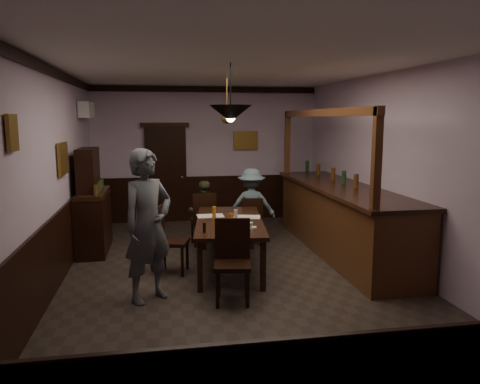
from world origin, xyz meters
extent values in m
cube|color=#2D2621|center=(0.00, 0.00, -0.01)|extent=(5.00, 8.00, 0.01)
cube|color=white|center=(0.00, 0.00, 3.00)|extent=(5.00, 8.00, 0.01)
cube|color=#C1A7C2|center=(0.00, 4.00, 1.50)|extent=(5.00, 0.01, 3.00)
cube|color=#C1A7C2|center=(0.00, -4.00, 1.50)|extent=(5.00, 0.01, 3.00)
cube|color=#C1A7C2|center=(-2.50, 0.00, 1.50)|extent=(0.01, 8.00, 3.00)
cube|color=#C1A7C2|center=(2.50, 0.00, 1.50)|extent=(0.01, 8.00, 3.00)
cube|color=black|center=(-0.02, 0.44, 0.72)|extent=(1.27, 2.31, 0.06)
cube|color=black|center=(-0.56, -0.52, 0.34)|extent=(0.07, 0.07, 0.69)
cube|color=black|center=(0.27, -0.62, 0.34)|extent=(0.07, 0.07, 0.69)
cube|color=black|center=(-0.30, 1.51, 0.34)|extent=(0.07, 0.07, 0.69)
cube|color=black|center=(0.53, 1.40, 0.34)|extent=(0.07, 0.07, 0.69)
cube|color=black|center=(-0.29, 1.84, 0.45)|extent=(0.45, 0.45, 0.05)
cube|color=black|center=(-0.28, 1.64, 0.73)|extent=(0.43, 0.07, 0.50)
cube|color=black|center=(-0.13, 2.02, 0.22)|extent=(0.04, 0.04, 0.43)
cube|color=black|center=(-0.48, 1.99, 0.22)|extent=(0.04, 0.04, 0.43)
cube|color=black|center=(-0.11, 1.68, 0.22)|extent=(0.04, 0.04, 0.43)
cube|color=black|center=(-0.45, 1.65, 0.22)|extent=(0.04, 0.04, 0.43)
cube|color=black|center=(0.60, 1.72, 0.41)|extent=(0.45, 0.45, 0.05)
cube|color=black|center=(0.57, 1.55, 0.66)|extent=(0.38, 0.11, 0.46)
cube|color=black|center=(0.78, 1.85, 0.20)|extent=(0.04, 0.04, 0.39)
cube|color=black|center=(0.48, 1.90, 0.20)|extent=(0.04, 0.04, 0.39)
cube|color=black|center=(0.72, 1.54, 0.20)|extent=(0.04, 0.04, 0.39)
cube|color=black|center=(0.42, 1.60, 0.20)|extent=(0.04, 0.04, 0.39)
cube|color=black|center=(-0.20, -0.95, 0.48)|extent=(0.52, 0.52, 0.05)
cube|color=black|center=(-0.16, -0.75, 0.77)|extent=(0.45, 0.11, 0.54)
cube|color=black|center=(-0.40, -1.10, 0.23)|extent=(0.04, 0.04, 0.46)
cube|color=black|center=(-0.04, -1.16, 0.23)|extent=(0.04, 0.04, 0.46)
cube|color=black|center=(-0.35, -0.74, 0.23)|extent=(0.04, 0.04, 0.46)
cube|color=black|center=(0.01, -0.80, 0.23)|extent=(0.04, 0.04, 0.46)
cube|color=black|center=(-0.89, 0.35, 0.47)|extent=(0.54, 0.54, 0.05)
cube|color=black|center=(-1.08, 0.40, 0.75)|extent=(0.16, 0.43, 0.52)
cube|color=black|center=(-0.76, 0.13, 0.22)|extent=(0.04, 0.04, 0.45)
cube|color=black|center=(-0.67, 0.47, 0.22)|extent=(0.04, 0.04, 0.45)
cube|color=black|center=(-1.10, 0.23, 0.22)|extent=(0.04, 0.04, 0.45)
cube|color=black|center=(-1.01, 0.57, 0.22)|extent=(0.04, 0.04, 0.45)
imported|color=#4B4F56|center=(-1.22, -0.67, 0.96)|extent=(0.84, 0.79, 1.93)
imported|color=#46492C|center=(-0.27, 2.03, 0.58)|extent=(0.63, 0.53, 1.15)
imported|color=slate|center=(0.63, 1.92, 0.69)|extent=(0.97, 0.67, 1.38)
cube|color=silver|center=(-0.27, 0.79, 0.75)|extent=(0.42, 0.31, 0.01)
cube|color=silver|center=(0.28, 0.61, 0.75)|extent=(0.48, 0.39, 0.01)
cube|color=#EFD458|center=(-0.11, 0.24, 0.75)|extent=(0.17, 0.17, 0.00)
cylinder|color=white|center=(0.21, -0.12, 0.76)|extent=(0.15, 0.15, 0.01)
imported|color=white|center=(0.19, -0.15, 0.80)|extent=(0.09, 0.09, 0.07)
cylinder|color=white|center=(-0.14, -0.08, 0.76)|extent=(0.22, 0.22, 0.01)
torus|color=#C68C47|center=(-0.16, -0.05, 0.79)|extent=(0.13, 0.13, 0.04)
torus|color=#C68C47|center=(-0.08, -0.11, 0.79)|extent=(0.13, 0.13, 0.04)
cylinder|color=orange|center=(0.00, 0.38, 0.81)|extent=(0.07, 0.07, 0.12)
cylinder|color=#BF721E|center=(-0.24, 0.54, 0.85)|extent=(0.06, 0.06, 0.20)
cylinder|color=silver|center=(0.09, 0.48, 0.82)|extent=(0.06, 0.06, 0.15)
cylinder|color=black|center=(-0.47, -0.28, 0.82)|extent=(0.04, 0.04, 0.14)
cube|color=black|center=(-2.20, 1.78, 0.48)|extent=(0.48, 1.36, 0.97)
cube|color=black|center=(-2.20, 1.78, 1.02)|extent=(0.46, 1.31, 0.08)
cube|color=black|center=(-2.25, 1.78, 1.40)|extent=(0.29, 0.87, 0.77)
cube|color=#4B2C14|center=(2.00, 0.92, 0.56)|extent=(0.91, 4.26, 1.11)
cube|color=black|center=(1.98, 0.92, 1.13)|extent=(1.01, 4.36, 0.06)
cube|color=#4B2C14|center=(1.59, 0.92, 2.38)|extent=(0.10, 4.15, 0.12)
cube|color=#4B2C14|center=(1.59, -1.11, 1.77)|extent=(0.10, 0.10, 1.32)
cube|color=#4B2C14|center=(1.59, 2.95, 1.77)|extent=(0.10, 0.10, 1.32)
cube|color=black|center=(-0.90, 3.95, 1.05)|extent=(0.90, 0.06, 2.10)
cube|color=white|center=(-2.38, 2.90, 2.45)|extent=(0.20, 0.85, 0.30)
cube|color=olive|center=(-2.46, -1.60, 2.15)|extent=(0.04, 0.28, 0.36)
cube|color=olive|center=(-2.46, 0.80, 1.70)|extent=(0.04, 0.62, 0.48)
cube|color=olive|center=(0.90, 3.96, 1.80)|extent=(0.55, 0.04, 0.42)
cylinder|color=black|center=(-0.12, -0.35, 2.68)|extent=(0.02, 0.02, 0.65)
cone|color=black|center=(-0.12, -0.35, 2.35)|extent=(0.56, 0.56, 0.22)
sphere|color=#FFD88C|center=(-0.12, -0.35, 2.30)|extent=(0.12, 0.12, 0.12)
cylinder|color=#BF8C3F|center=(0.10, 1.43, 2.65)|extent=(0.02, 0.02, 0.70)
cone|color=#BF8C3F|center=(0.10, 1.43, 2.30)|extent=(0.20, 0.20, 0.22)
sphere|color=#FFD88C|center=(0.10, 1.43, 2.25)|extent=(0.12, 0.12, 0.12)
cylinder|color=#BF8C3F|center=(0.30, 2.85, 2.65)|extent=(0.02, 0.02, 0.70)
cone|color=#BF8C3F|center=(0.30, 2.85, 2.30)|extent=(0.20, 0.20, 0.22)
sphere|color=#FFD88C|center=(0.30, 2.85, 2.25)|extent=(0.12, 0.12, 0.12)
camera|label=1|loc=(-1.08, -6.48, 2.28)|focal=35.00mm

